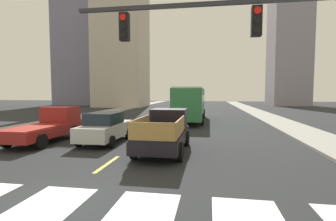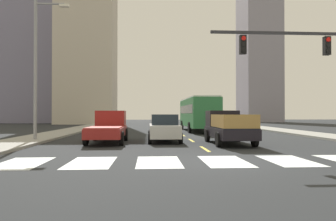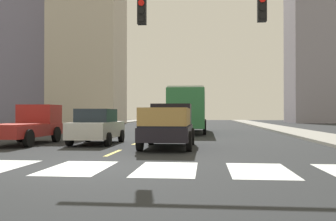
{
  "view_description": "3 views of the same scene",
  "coord_description": "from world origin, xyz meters",
  "views": [
    {
      "loc": [
        3.98,
        -5.35,
        2.84
      ],
      "look_at": [
        1.06,
        12.53,
        1.55
      ],
      "focal_mm": 26.94,
      "sensor_mm": 36.0,
      "label": 1
    },
    {
      "loc": [
        -2.8,
        -11.33,
        1.77
      ],
      "look_at": [
        -1.12,
        15.78,
        2.04
      ],
      "focal_mm": 33.11,
      "sensor_mm": 36.0,
      "label": 2
    },
    {
      "loc": [
        3.48,
        -10.09,
        1.49
      ],
      "look_at": [
        1.62,
        8.61,
        1.65
      ],
      "focal_mm": 40.53,
      "sensor_mm": 36.0,
      "label": 3
    }
  ],
  "objects": [
    {
      "name": "crosswalk_stripe_4",
      "position": [
        2.44,
        0.0,
        0.0
      ],
      "size": [
        1.6,
        2.85,
        0.01
      ],
      "primitive_type": "cube",
      "color": "silver",
      "rests_on": "ground"
    },
    {
      "name": "lane_dash_7",
      "position": [
        0.0,
        39.0,
        0.0
      ],
      "size": [
        0.16,
        2.4,
        0.01
      ],
      "primitive_type": "cube",
      "color": "yellow",
      "rests_on": "ground"
    },
    {
      "name": "lane_dash_2",
      "position": [
        0.0,
        14.0,
        0.0
      ],
      "size": [
        0.16,
        2.4,
        0.01
      ],
      "primitive_type": "cube",
      "color": "yellow",
      "rests_on": "ground"
    },
    {
      "name": "lane_dash_0",
      "position": [
        0.0,
        4.0,
        0.0
      ],
      "size": [
        0.16,
        2.4,
        0.01
      ],
      "primitive_type": "cube",
      "color": "yellow",
      "rests_on": "ground"
    },
    {
      "name": "ground_plane",
      "position": [
        0.0,
        0.0,
        0.0
      ],
      "size": [
        160.0,
        160.0,
        0.0
      ],
      "primitive_type": "plane",
      "color": "#242629"
    },
    {
      "name": "sedan_near_right",
      "position": [
        -1.84,
        8.1,
        0.86
      ],
      "size": [
        2.02,
        4.4,
        1.72
      ],
      "rotation": [
        0.0,
        0.0,
        -0.04
      ],
      "color": "silver",
      "rests_on": "ground"
    },
    {
      "name": "lane_dash_5",
      "position": [
        0.0,
        29.0,
        0.0
      ],
      "size": [
        0.16,
        2.4,
        0.01
      ],
      "primitive_type": "cube",
      "color": "yellow",
      "rests_on": "ground"
    },
    {
      "name": "block_mid_left",
      "position": [
        -25.24,
        51.02,
        13.03
      ],
      "size": [
        11.84,
        8.98,
        26.06
      ],
      "primitive_type": "cube",
      "color": "gray",
      "rests_on": "ground"
    },
    {
      "name": "lane_dash_3",
      "position": [
        0.0,
        19.0,
        0.0
      ],
      "size": [
        0.16,
        2.4,
        0.01
      ],
      "primitive_type": "cube",
      "color": "yellow",
      "rests_on": "ground"
    },
    {
      "name": "lane_dash_6",
      "position": [
        0.0,
        34.0,
        0.0
      ],
      "size": [
        0.16,
        2.4,
        0.01
      ],
      "primitive_type": "cube",
      "color": "yellow",
      "rests_on": "ground"
    },
    {
      "name": "lane_dash_4",
      "position": [
        0.0,
        24.0,
        0.0
      ],
      "size": [
        0.16,
        2.4,
        0.01
      ],
      "primitive_type": "cube",
      "color": "yellow",
      "rests_on": "ground"
    },
    {
      "name": "city_bus",
      "position": [
        2.16,
        19.73,
        1.95
      ],
      "size": [
        2.72,
        10.8,
        3.32
      ],
      "rotation": [
        0.0,
        0.0,
        0.03
      ],
      "color": "#2E7641",
      "rests_on": "ground"
    },
    {
      "name": "sidewalk_left",
      "position": [
        -10.52,
        18.0,
        0.07
      ],
      "size": [
        2.95,
        110.0,
        0.15
      ],
      "primitive_type": "cube",
      "color": "gray",
      "rests_on": "ground"
    },
    {
      "name": "crosswalk_stripe_3",
      "position": [
        0.0,
        0.0,
        0.0
      ],
      "size": [
        1.6,
        2.85,
        0.01
      ],
      "primitive_type": "cube",
      "color": "silver",
      "rests_on": "ground"
    },
    {
      "name": "traffic_signal_gantry",
      "position": [
        6.47,
        2.22,
        4.23
      ],
      "size": [
        9.81,
        0.27,
        6.0
      ],
      "color": "#2D2D33",
      "rests_on": "ground"
    },
    {
      "name": "lane_dash_1",
      "position": [
        0.0,
        9.0,
        0.0
      ],
      "size": [
        0.16,
        2.4,
        0.01
      ],
      "primitive_type": "cube",
      "color": "yellow",
      "rests_on": "ground"
    },
    {
      "name": "block_mid_right",
      "position": [
        -13.61,
        43.91,
        14.35
      ],
      "size": [
        9.62,
        8.74,
        28.71
      ],
      "primitive_type": "cube",
      "color": "beige",
      "rests_on": "ground"
    },
    {
      "name": "pickup_stakebed",
      "position": [
        1.85,
        6.82,
        0.94
      ],
      "size": [
        2.18,
        5.2,
        1.96
      ],
      "rotation": [
        0.0,
        0.0,
        0.05
      ],
      "color": "black",
      "rests_on": "ground"
    },
    {
      "name": "sidewalk_right",
      "position": [
        10.52,
        18.0,
        0.07
      ],
      "size": [
        2.95,
        110.0,
        0.15
      ],
      "primitive_type": "cube",
      "color": "gray",
      "rests_on": "ground"
    },
    {
      "name": "pickup_dark",
      "position": [
        -5.28,
        8.0,
        0.92
      ],
      "size": [
        2.18,
        5.2,
        1.96
      ],
      "rotation": [
        0.0,
        0.0,
        0.06
      ],
      "color": "maroon",
      "rests_on": "ground"
    }
  ]
}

